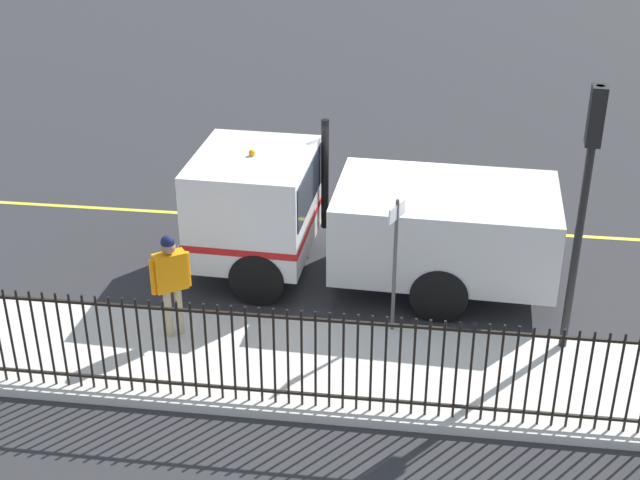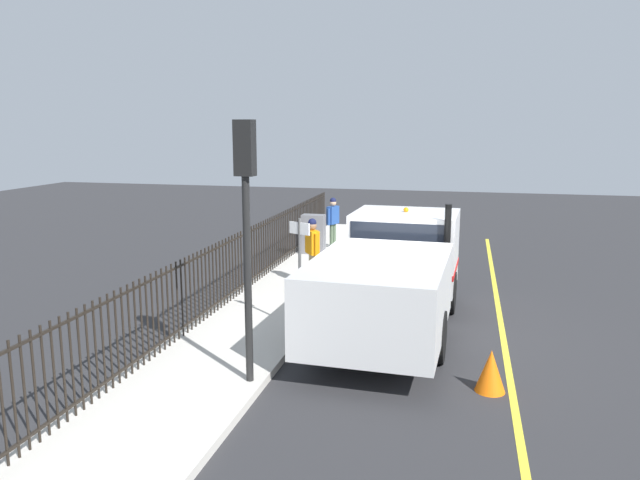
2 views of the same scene
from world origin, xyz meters
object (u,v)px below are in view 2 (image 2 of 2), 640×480
at_px(utility_cabinet, 313,234).
at_px(pedestrian_distant, 333,217).
at_px(worker_standing, 312,244).
at_px(traffic_cone, 491,371).
at_px(street_sign, 300,260).
at_px(work_truck, 394,269).
at_px(traffic_light_near, 246,200).

bearing_deg(utility_cabinet, pedestrian_distant, -108.78).
xyz_separation_m(worker_standing, utility_cabinet, (0.94, -3.83, -0.44)).
bearing_deg(utility_cabinet, traffic_cone, 119.94).
bearing_deg(worker_standing, street_sign, -24.98).
bearing_deg(traffic_cone, worker_standing, -50.74).
height_order(worker_standing, utility_cabinet, worker_standing).
bearing_deg(work_truck, utility_cabinet, 120.10).
height_order(pedestrian_distant, traffic_cone, pedestrian_distant).
relative_size(worker_standing, pedestrian_distant, 1.03).
distance_m(traffic_light_near, utility_cabinet, 10.27).
bearing_deg(street_sign, traffic_light_near, 87.49).
bearing_deg(pedestrian_distant, work_truck, 41.70).
xyz_separation_m(utility_cabinet, street_sign, (-1.54, 7.24, 0.80)).
relative_size(traffic_cone, street_sign, 0.31).
relative_size(work_truck, traffic_cone, 9.30).
distance_m(pedestrian_distant, traffic_light_near, 11.26).
bearing_deg(pedestrian_distant, traffic_light_near, 25.51).
relative_size(traffic_light_near, traffic_cone, 5.99).
height_order(pedestrian_distant, traffic_light_near, traffic_light_near).
bearing_deg(utility_cabinet, work_truck, 117.86).
bearing_deg(traffic_light_near, utility_cabinet, 102.09).
xyz_separation_m(work_truck, street_sign, (1.79, 0.94, 0.29)).
xyz_separation_m(work_truck, worker_standing, (2.39, -2.47, -0.06)).
distance_m(utility_cabinet, traffic_cone, 10.50).
bearing_deg(street_sign, utility_cabinet, -77.98).
bearing_deg(work_truck, pedestrian_distant, 113.76).
height_order(traffic_light_near, utility_cabinet, traffic_light_near).
bearing_deg(traffic_cone, pedestrian_distant, -64.68).
xyz_separation_m(traffic_light_near, street_sign, (-0.12, -2.66, -1.53)).
xyz_separation_m(work_truck, utility_cabinet, (3.33, -6.30, -0.50)).
bearing_deg(pedestrian_distant, traffic_cone, 45.49).
bearing_deg(traffic_cone, street_sign, -26.67).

